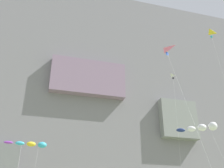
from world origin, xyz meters
The scene contains 6 objects.
cliff_face centered at (-0.01, 52.40, 29.04)m, with size 180.00×22.19×58.14m.
kite_delta_high_center centered at (11.85, 25.22, 23.66)m, with size 3.59×4.04×25.36m.
kite_delta_low_center centered at (18.46, 22.94, 32.23)m, with size 1.96×5.91×33.28m.
kite_windsock_mid_left centered at (-9.65, 22.71, 11.79)m, with size 4.92×3.32×12.16m.
kite_delta_near_cliff centered at (2.45, 10.36, 18.56)m, with size 2.45×5.70×19.33m.
kite_windsock_far_left centered at (9.09, 15.60, 13.27)m, with size 4.58×5.64×13.91m.
Camera 1 is at (-9.00, -10.46, 3.85)m, focal length 43.27 mm.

